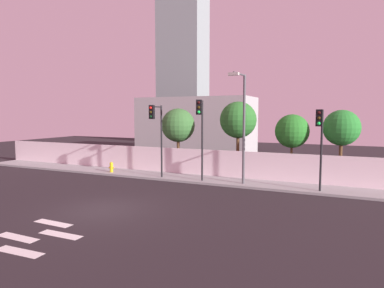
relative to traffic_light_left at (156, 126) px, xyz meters
name	(u,v)px	position (x,y,z in m)	size (l,w,h in m)	color
ground_plane	(104,210)	(1.24, -6.99, -3.70)	(80.00, 80.00, 0.00)	black
sidewalk	(181,178)	(1.24, 1.21, -3.62)	(36.00, 2.40, 0.15)	gray
perimeter_wall	(189,161)	(1.24, 2.50, -2.65)	(36.00, 0.18, 1.80)	silver
crosswalk_marking	(25,239)	(1.04, -11.09, -3.69)	(3.43, 3.91, 0.01)	silver
traffic_light_left	(156,126)	(0.00, 0.00, 0.00)	(0.36, 1.31, 4.88)	black
traffic_light_center	(201,123)	(3.23, -0.12, 0.20)	(0.58, 1.57, 5.16)	black
traffic_light_right	(320,132)	(10.16, 0.10, -0.24)	(0.36, 1.09, 4.55)	black
street_lamp_curbside	(243,120)	(5.72, 0.49, 0.42)	(0.62, 2.03, 6.68)	#4C4C51
fire_hydrant	(111,167)	(-4.32, 0.72, -3.14)	(0.44, 0.26, 0.76)	gold
roadside_tree_leftmost	(178,125)	(-0.34, 3.89, -0.12)	(2.60, 2.60, 4.89)	brown
roadside_tree_midleft	(238,120)	(4.45, 3.89, 0.32)	(2.61, 2.61, 5.34)	brown
roadside_tree_midright	(292,131)	(8.18, 3.89, -0.39)	(2.25, 2.25, 4.44)	brown
roadside_tree_rightmost	(342,128)	(11.20, 3.89, -0.13)	(2.27, 2.27, 4.72)	brown
low_building_distant	(196,125)	(-4.31, 16.50, -0.52)	(13.14, 6.00, 6.35)	#AAAAAA
tower_on_skyline	(183,48)	(-11.82, 28.50, 11.04)	(6.96, 5.00, 29.48)	gray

